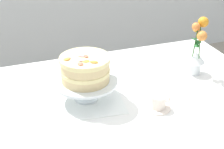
% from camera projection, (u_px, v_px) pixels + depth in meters
% --- Properties ---
extents(dining_table, '(1.40, 1.00, 0.74)m').
position_uv_depth(dining_table, '(130.00, 115.00, 1.65)').
color(dining_table, white).
rests_on(dining_table, ground).
extents(linen_napkin, '(0.35, 0.35, 0.00)m').
position_uv_depth(linen_napkin, '(86.00, 99.00, 1.60)').
color(linen_napkin, white).
rests_on(linen_napkin, dining_table).
extents(cake_stand, '(0.29, 0.29, 0.10)m').
position_uv_depth(cake_stand, '(86.00, 84.00, 1.56)').
color(cake_stand, silver).
rests_on(cake_stand, linen_napkin).
extents(layer_cake, '(0.22, 0.22, 0.12)m').
position_uv_depth(layer_cake, '(85.00, 69.00, 1.52)').
color(layer_cake, beige).
rests_on(layer_cake, cake_stand).
extents(flower_vase, '(0.10, 0.12, 0.31)m').
position_uv_depth(flower_vase, '(197.00, 51.00, 1.76)').
color(flower_vase, silver).
rests_on(flower_vase, dining_table).
extents(teacup, '(0.11, 0.11, 0.06)m').
position_uv_depth(teacup, '(158.00, 103.00, 1.52)').
color(teacup, silver).
rests_on(teacup, dining_table).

